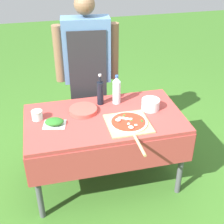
{
  "coord_description": "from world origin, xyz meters",
  "views": [
    {
      "loc": [
        -0.47,
        -2.26,
        2.2
      ],
      "look_at": [
        0.07,
        0.0,
        0.78
      ],
      "focal_mm": 50.0,
      "sensor_mm": 36.0,
      "label": 1
    }
  ],
  "objects_px": {
    "person_cook": "(87,66)",
    "oil_bottle": "(100,92)",
    "herb_container": "(54,122)",
    "mixing_tub": "(151,104)",
    "pizza_on_peel": "(128,124)",
    "plate_stack": "(83,110)",
    "sauce_jar": "(37,116)",
    "prep_table": "(105,126)",
    "water_bottle": "(117,90)"
  },
  "relations": [
    {
      "from": "person_cook",
      "to": "oil_bottle",
      "type": "height_order",
      "value": "person_cook"
    },
    {
      "from": "herb_container",
      "to": "mixing_tub",
      "type": "xyz_separation_m",
      "value": [
        0.87,
        0.06,
        0.02
      ]
    },
    {
      "from": "pizza_on_peel",
      "to": "oil_bottle",
      "type": "bearing_deg",
      "value": 110.75
    },
    {
      "from": "mixing_tub",
      "to": "plate_stack",
      "type": "height_order",
      "value": "mixing_tub"
    },
    {
      "from": "herb_container",
      "to": "plate_stack",
      "type": "relative_size",
      "value": 0.82
    },
    {
      "from": "mixing_tub",
      "to": "sauce_jar",
      "type": "height_order",
      "value": "mixing_tub"
    },
    {
      "from": "pizza_on_peel",
      "to": "sauce_jar",
      "type": "distance_m",
      "value": 0.79
    },
    {
      "from": "person_cook",
      "to": "pizza_on_peel",
      "type": "height_order",
      "value": "person_cook"
    },
    {
      "from": "herb_container",
      "to": "mixing_tub",
      "type": "relative_size",
      "value": 1.3
    },
    {
      "from": "herb_container",
      "to": "mixing_tub",
      "type": "bearing_deg",
      "value": 4.14
    },
    {
      "from": "prep_table",
      "to": "herb_container",
      "type": "height_order",
      "value": "herb_container"
    },
    {
      "from": "sauce_jar",
      "to": "herb_container",
      "type": "bearing_deg",
      "value": -42.24
    },
    {
      "from": "oil_bottle",
      "to": "sauce_jar",
      "type": "relative_size",
      "value": 3.14
    },
    {
      "from": "pizza_on_peel",
      "to": "mixing_tub",
      "type": "relative_size",
      "value": 3.79
    },
    {
      "from": "pizza_on_peel",
      "to": "herb_container",
      "type": "xyz_separation_m",
      "value": [
        -0.6,
        0.15,
        0.01
      ]
    },
    {
      "from": "prep_table",
      "to": "oil_bottle",
      "type": "relative_size",
      "value": 4.62
    },
    {
      "from": "prep_table",
      "to": "person_cook",
      "type": "bearing_deg",
      "value": 94.54
    },
    {
      "from": "pizza_on_peel",
      "to": "plate_stack",
      "type": "relative_size",
      "value": 2.4
    },
    {
      "from": "herb_container",
      "to": "person_cook",
      "type": "bearing_deg",
      "value": 57.31
    },
    {
      "from": "oil_bottle",
      "to": "herb_container",
      "type": "height_order",
      "value": "oil_bottle"
    },
    {
      "from": "plate_stack",
      "to": "herb_container",
      "type": "bearing_deg",
      "value": -150.17
    },
    {
      "from": "pizza_on_peel",
      "to": "herb_container",
      "type": "bearing_deg",
      "value": 165.86
    },
    {
      "from": "water_bottle",
      "to": "sauce_jar",
      "type": "relative_size",
      "value": 2.93
    },
    {
      "from": "person_cook",
      "to": "water_bottle",
      "type": "relative_size",
      "value": 5.9
    },
    {
      "from": "herb_container",
      "to": "sauce_jar",
      "type": "distance_m",
      "value": 0.18
    },
    {
      "from": "water_bottle",
      "to": "oil_bottle",
      "type": "bearing_deg",
      "value": 174.69
    },
    {
      "from": "pizza_on_peel",
      "to": "plate_stack",
      "type": "xyz_separation_m",
      "value": [
        -0.34,
        0.3,
        0.0
      ]
    },
    {
      "from": "pizza_on_peel",
      "to": "herb_container",
      "type": "height_order",
      "value": "herb_container"
    },
    {
      "from": "water_bottle",
      "to": "prep_table",
      "type": "bearing_deg",
      "value": -126.87
    },
    {
      "from": "herb_container",
      "to": "sauce_jar",
      "type": "bearing_deg",
      "value": 137.76
    },
    {
      "from": "prep_table",
      "to": "mixing_tub",
      "type": "relative_size",
      "value": 8.53
    },
    {
      "from": "person_cook",
      "to": "oil_bottle",
      "type": "bearing_deg",
      "value": 105.34
    },
    {
      "from": "prep_table",
      "to": "pizza_on_peel",
      "type": "distance_m",
      "value": 0.27
    },
    {
      "from": "herb_container",
      "to": "sauce_jar",
      "type": "height_order",
      "value": "sauce_jar"
    },
    {
      "from": "water_bottle",
      "to": "mixing_tub",
      "type": "distance_m",
      "value": 0.34
    },
    {
      "from": "water_bottle",
      "to": "plate_stack",
      "type": "xyz_separation_m",
      "value": [
        -0.33,
        -0.09,
        -0.12
      ]
    },
    {
      "from": "pizza_on_peel",
      "to": "water_bottle",
      "type": "xyz_separation_m",
      "value": [
        -0.01,
        0.39,
        0.12
      ]
    },
    {
      "from": "oil_bottle",
      "to": "sauce_jar",
      "type": "height_order",
      "value": "oil_bottle"
    },
    {
      "from": "herb_container",
      "to": "sauce_jar",
      "type": "xyz_separation_m",
      "value": [
        -0.14,
        0.12,
        0.01
      ]
    },
    {
      "from": "prep_table",
      "to": "mixing_tub",
      "type": "bearing_deg",
      "value": 4.89
    },
    {
      "from": "person_cook",
      "to": "plate_stack",
      "type": "bearing_deg",
      "value": 80.84
    },
    {
      "from": "water_bottle",
      "to": "mixing_tub",
      "type": "relative_size",
      "value": 1.73
    },
    {
      "from": "pizza_on_peel",
      "to": "plate_stack",
      "type": "height_order",
      "value": "pizza_on_peel"
    },
    {
      "from": "sauce_jar",
      "to": "water_bottle",
      "type": "bearing_deg",
      "value": 9.39
    },
    {
      "from": "person_cook",
      "to": "herb_container",
      "type": "distance_m",
      "value": 0.75
    },
    {
      "from": "water_bottle",
      "to": "pizza_on_peel",
      "type": "bearing_deg",
      "value": -89.12
    },
    {
      "from": "water_bottle",
      "to": "sauce_jar",
      "type": "xyz_separation_m",
      "value": [
        -0.73,
        -0.12,
        -0.1
      ]
    },
    {
      "from": "prep_table",
      "to": "plate_stack",
      "type": "bearing_deg",
      "value": 142.56
    },
    {
      "from": "prep_table",
      "to": "water_bottle",
      "type": "xyz_separation_m",
      "value": [
        0.16,
        0.22,
        0.23
      ]
    },
    {
      "from": "prep_table",
      "to": "person_cook",
      "type": "distance_m",
      "value": 0.67
    }
  ]
}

